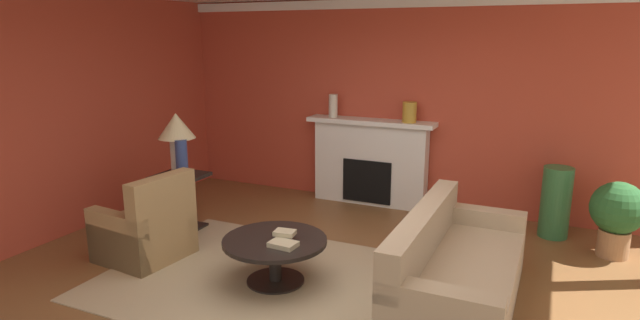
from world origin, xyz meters
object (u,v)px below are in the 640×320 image
armchair_near_window (146,231)px  vase_tall_corner (556,202)px  table_lamp (177,132)px  potted_plant (617,213)px  vase_mantel_right (409,112)px  vase_mantel_left (333,106)px  sofa (455,274)px  side_table (181,198)px  vase_on_side_table (182,159)px  fireplace (370,164)px  coffee_table (275,250)px

armchair_near_window → vase_tall_corner: size_ratio=1.12×
table_lamp → potted_plant: table_lamp is taller
vase_mantel_right → vase_mantel_left: vase_mantel_left is taller
sofa → vase_tall_corner: (0.77, 2.15, 0.13)m
sofa → vase_mantel_left: (-2.20, 2.40, 1.08)m
side_table → vase_mantel_left: vase_mantel_left is taller
side_table → vase_mantel_left: 2.45m
table_lamp → vase_on_side_table: table_lamp is taller
sofa → vase_tall_corner: size_ratio=2.48×
table_lamp → vase_mantel_right: bearing=39.6°
armchair_near_window → vase_mantel_left: (0.99, 2.74, 1.07)m
armchair_near_window → vase_mantel_left: vase_mantel_left is taller
vase_on_side_table → vase_mantel_left: (1.05, 2.02, 0.44)m
fireplace → armchair_near_window: size_ratio=1.89×
vase_mantel_right → vase_mantel_left: size_ratio=0.84×
table_lamp → vase_tall_corner: bearing=21.6°
vase_mantel_left → vase_on_side_table: bearing=-117.5°
vase_mantel_left → potted_plant: bearing=-9.7°
vase_mantel_left → potted_plant: vase_mantel_left is taller
vase_mantel_left → vase_tall_corner: vase_mantel_left is taller
vase_on_side_table → coffee_table: bearing=-22.1°
armchair_near_window → side_table: (-0.21, 0.84, 0.09)m
side_table → vase_tall_corner: size_ratio=0.83×
fireplace → side_table: fireplace is taller
table_lamp → vase_tall_corner: size_ratio=0.88×
vase_mantel_right → vase_on_side_table: bearing=-136.8°
vase_on_side_table → vase_tall_corner: 4.42m
vase_on_side_table → potted_plant: bearing=17.0°
vase_on_side_table → armchair_near_window: bearing=-84.9°
armchair_near_window → vase_mantel_right: (2.09, 2.74, 1.04)m
coffee_table → side_table: bearing=156.3°
side_table → table_lamp: size_ratio=0.93×
coffee_table → side_table: side_table is taller
vase_mantel_left → sofa: bearing=-47.5°
coffee_table → vase_mantel_left: bearing=101.4°
vase_mantel_left → potted_plant: (3.56, -0.61, -0.88)m
sofa → vase_mantel_right: size_ratio=7.68×
potted_plant → sofa: bearing=-127.4°
vase_mantel_right → vase_mantel_left: (-1.10, 0.00, 0.03)m
vase_mantel_right → potted_plant: (2.46, -0.61, -0.86)m
coffee_table → vase_on_side_table: size_ratio=2.15×
side_table → table_lamp: (0.00, -0.00, 0.82)m
sofa → vase_mantel_right: bearing=114.5°
side_table → coffee_table: bearing=-23.7°
sofa → side_table: bearing=171.7°
coffee_table → vase_mantel_left: (-0.54, 2.67, 1.04)m
sofa → vase_mantel_left: size_ratio=6.46×
vase_mantel_right → vase_on_side_table: 2.98m
fireplace → side_table: size_ratio=2.57×
vase_on_side_table → potted_plant: vase_on_side_table is taller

